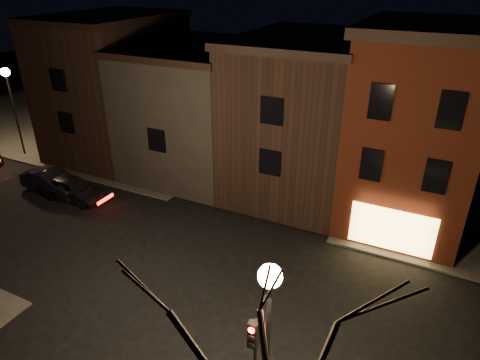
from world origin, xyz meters
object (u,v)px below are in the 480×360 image
at_px(street_lamp_far, 9,88).
at_px(traffic_signal, 254,356).
at_px(parked_car_b, 53,182).
at_px(parked_car_a, 73,188).
at_px(street_lamp_near, 269,312).

relative_size(street_lamp_far, traffic_signal, 1.60).
bearing_deg(street_lamp_far, traffic_signal, -25.45).
xyz_separation_m(street_lamp_far, traffic_signal, (24.60, -11.71, -2.37)).
relative_size(traffic_signal, parked_car_b, 0.90).
height_order(traffic_signal, parked_car_b, traffic_signal).
height_order(parked_car_a, parked_car_b, parked_car_a).
relative_size(street_lamp_far, parked_car_b, 1.45).
relative_size(parked_car_a, parked_car_b, 0.97).
height_order(street_lamp_far, traffic_signal, street_lamp_far).
bearing_deg(parked_car_a, street_lamp_far, 66.74).
height_order(street_lamp_far, parked_car_a, street_lamp_far).
bearing_deg(street_lamp_far, parked_car_b, -26.41).
xyz_separation_m(street_lamp_near, parked_car_b, (-18.32, 8.79, -4.44)).
relative_size(street_lamp_near, parked_car_b, 1.45).
bearing_deg(traffic_signal, street_lamp_near, -39.37).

